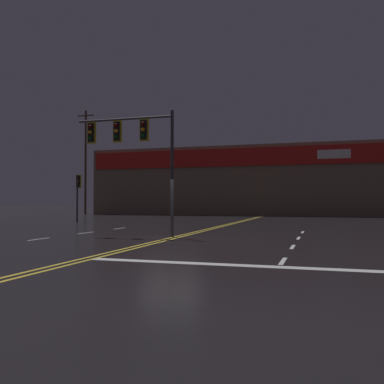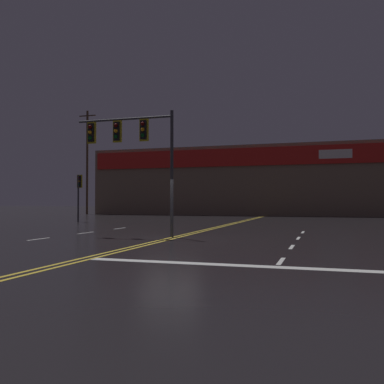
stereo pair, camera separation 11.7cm
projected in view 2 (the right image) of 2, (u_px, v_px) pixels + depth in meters
name	position (u px, v px, depth m)	size (l,w,h in m)	color
ground_plane	(170.00, 239.00, 17.71)	(200.00, 200.00, 0.00)	black
road_markings	(183.00, 242.00, 16.18)	(15.06, 60.00, 0.01)	gold
traffic_signal_median	(130.00, 140.00, 19.11)	(4.66, 0.36, 5.50)	#38383D
traffic_signal_corner_northwest	(79.00, 187.00, 32.22)	(0.42, 0.36, 3.56)	#38383D
building_backdrop	(271.00, 182.00, 49.92)	(40.56, 10.23, 7.65)	#7A6651
utility_pole_row	(263.00, 156.00, 45.47)	(45.27, 0.26, 12.57)	#4C3828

